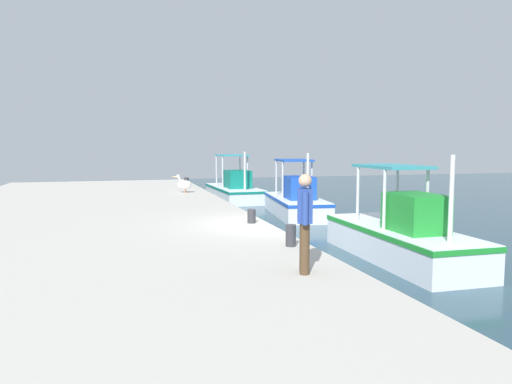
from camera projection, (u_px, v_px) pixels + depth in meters
quay_pier at (74, 249)px, 11.49m from camera, size 36.00×10.00×0.80m
fishing_boat_nearest at (235, 190)px, 25.46m from camera, size 5.77×2.12×2.62m
fishing_boat_second at (296, 202)px, 19.74m from camera, size 5.20×2.39×2.63m
fishing_boat_third at (401, 236)px, 11.98m from camera, size 5.23×1.84×2.71m
pelican at (184, 184)px, 21.29m from camera, size 0.58×0.95×0.82m
fisherman_standing at (305, 219)px, 7.79m from camera, size 0.55×0.36×1.64m
mooring_bollard_nearest at (186, 181)px, 25.91m from camera, size 0.26×0.26×0.38m
mooring_bollard_second at (252, 216)px, 12.94m from camera, size 0.23×0.23×0.38m
mooring_bollard_third at (291, 235)px, 9.94m from camera, size 0.22×0.22×0.46m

